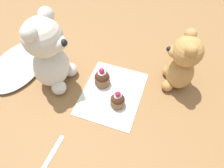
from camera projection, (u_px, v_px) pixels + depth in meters
The scene contains 8 objects.
ground_plane at pixel (112, 94), 0.77m from camera, with size 4.00×4.00×0.00m, color olive.
knitted_placemat at pixel (112, 93), 0.77m from camera, with size 0.25×0.20×0.01m, color silver.
tulle_cloth at pixel (18, 66), 0.84m from camera, with size 0.28×0.18×0.02m, color white.
teddy_bear_cream at pixel (49, 54), 0.70m from camera, with size 0.14×0.15×0.28m.
teddy_bear_tan at pixel (182, 63), 0.72m from camera, with size 0.12×0.12×0.22m.
cupcake_near_cream_bear at pixel (102, 78), 0.77m from camera, with size 0.06×0.06×0.08m.
cupcake_near_tan_bear at pixel (118, 100), 0.72m from camera, with size 0.05×0.05×0.07m.
teaspoon at pixel (52, 155), 0.64m from camera, with size 0.12×0.01×0.01m, color silver.
Camera 1 is at (-0.42, -0.15, 0.63)m, focal length 35.00 mm.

